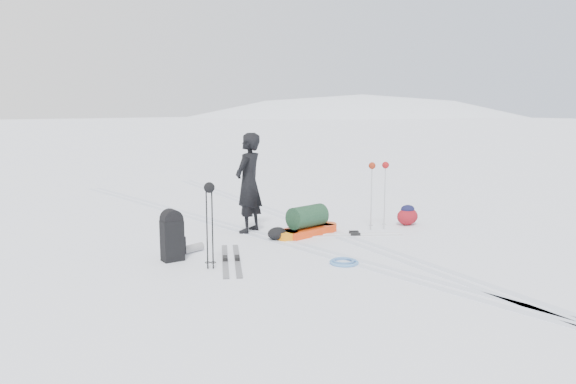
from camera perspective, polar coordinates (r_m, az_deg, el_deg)
name	(u,v)px	position (r m, az deg, el deg)	size (l,w,h in m)	color
ground	(294,245)	(10.05, 0.63, -5.38)	(200.00, 200.00, 0.00)	white
ski_tracks	(292,231)	(11.09, 0.38, -4.01)	(3.38, 17.97, 0.01)	silver
skier	(249,183)	(10.90, -4.02, 0.93)	(0.71, 0.47, 1.95)	black
pulk_sled	(307,223)	(10.79, 1.98, -3.22)	(1.51, 0.59, 0.56)	#E83B0D
expedition_rucksack	(175,236)	(9.20, -11.45, -4.42)	(0.88, 0.51, 0.84)	black
ski_poles_black	(209,198)	(8.46, -7.99, -0.63)	(0.18, 0.16, 1.33)	black
ski_poles_silver	(379,173)	(11.20, 9.19, 1.90)	(0.42, 0.23, 1.36)	#B3B6BA
touring_skis_grey	(231,260)	(9.09, -5.79, -6.86)	(1.21, 1.82, 0.07)	gray
touring_skis_white	(355,234)	(10.85, 6.78, -4.30)	(1.66, 1.23, 0.07)	silver
rope_coil	(344,262)	(8.93, 5.69, -7.06)	(0.46, 0.46, 0.06)	#538DCB
small_daypack	(407,215)	(11.91, 12.04, -2.32)	(0.61, 0.55, 0.42)	maroon
thermos_pair	(171,250)	(9.37, -11.84, -5.80)	(0.25, 0.21, 0.28)	#5B5E63
stuff_sack	(277,233)	(10.40, -1.12, -4.23)	(0.41, 0.34, 0.24)	black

